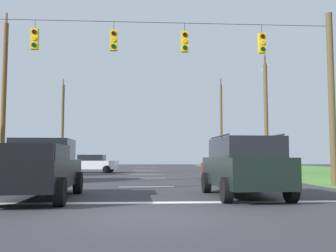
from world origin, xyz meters
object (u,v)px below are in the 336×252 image
object	(u,v)px
utility_pole_far_right	(221,125)
utility_pole_far_left	(62,124)
pickup_truck	(39,169)
suv_black	(244,165)
distant_car_crossing_white	(92,163)
utility_pole_mid_left	(4,96)
utility_pole_mid_right	(266,117)
overhead_signal_span	(148,86)
distant_car_oncoming	(240,167)

from	to	relation	value
utility_pole_far_right	utility_pole_far_left	xyz separation A→B (m)	(-19.01, 0.10, -0.09)
pickup_truck	suv_black	size ratio (longest dim) A/B	1.13
suv_black	utility_pole_far_left	distance (m)	35.82
pickup_truck	distant_car_crossing_white	distance (m)	20.28
utility_pole_mid_left	utility_pole_mid_right	bearing A→B (deg)	2.68
overhead_signal_span	suv_black	world-z (taller)	overhead_signal_span
utility_pole_mid_left	utility_pole_far_left	distance (m)	18.19
pickup_truck	utility_pole_far_right	size ratio (longest dim) A/B	0.50
distant_car_crossing_white	overhead_signal_span	bearing A→B (deg)	-73.61
overhead_signal_span	distant_car_crossing_white	world-z (taller)	overhead_signal_span
overhead_signal_span	utility_pole_far_right	xyz separation A→B (m)	(9.14, 28.55, 0.70)
suv_black	utility_pole_far_left	size ratio (longest dim) A/B	0.45
utility_pole_mid_right	utility_pole_far_left	xyz separation A→B (m)	(-19.00, 17.27, 0.76)
suv_black	utility_pole_far_right	size ratio (longest dim) A/B	0.44
suv_black	utility_pole_mid_left	xyz separation A→B (m)	(-13.38, 14.92, 4.58)
distant_car_crossing_white	utility_pole_mid_right	size ratio (longest dim) A/B	0.48
pickup_truck	utility_pole_mid_right	xyz separation A→B (m)	(12.65, 16.03, 3.44)
pickup_truck	utility_pole_far_right	world-z (taller)	utility_pole_far_right
overhead_signal_span	utility_pole_mid_right	size ratio (longest dim) A/B	1.91
utility_pole_far_right	utility_pole_mid_left	distance (m)	26.47
utility_pole_far_right	utility_pole_far_left	world-z (taller)	utility_pole_far_right
distant_car_oncoming	utility_pole_mid_left	distance (m)	17.36
suv_black	distant_car_oncoming	world-z (taller)	suv_black
distant_car_oncoming	utility_pole_mid_right	world-z (taller)	utility_pole_mid_right
utility_pole_mid_left	overhead_signal_span	bearing A→B (deg)	-45.79
distant_car_crossing_white	distant_car_oncoming	world-z (taller)	same
utility_pole_far_left	distant_car_crossing_white	bearing A→B (deg)	-67.97
suv_black	distant_car_crossing_white	xyz separation A→B (m)	(-7.78, 20.04, -0.27)
distant_car_oncoming	utility_pole_mid_right	bearing A→B (deg)	61.69
overhead_signal_span	distant_car_oncoming	bearing A→B (deg)	38.42
suv_black	utility_pole_far_right	xyz separation A→B (m)	(5.95, 32.99, 4.19)
utility_pole_mid_right	utility_pole_mid_left	xyz separation A→B (m)	(-19.32, -0.90, 1.23)
distant_car_crossing_white	utility_pole_far_right	world-z (taller)	utility_pole_far_right
distant_car_oncoming	utility_pole_far_right	xyz separation A→B (m)	(3.90, 24.40, 4.46)
overhead_signal_span	utility_pole_mid_right	xyz separation A→B (m)	(9.13, 11.38, -0.14)
pickup_truck	utility_pole_far_left	size ratio (longest dim) A/B	0.51
suv_black	utility_pole_far_right	world-z (taller)	utility_pole_far_right
distant_car_oncoming	distant_car_crossing_white	bearing A→B (deg)	130.64
utility_pole_mid_right	utility_pole_far_right	bearing A→B (deg)	89.97
pickup_truck	distant_car_oncoming	bearing A→B (deg)	45.13
pickup_truck	overhead_signal_span	bearing A→B (deg)	52.83
suv_black	utility_pole_far_left	bearing A→B (deg)	111.54
utility_pole_far_right	utility_pole_mid_right	bearing A→B (deg)	-90.03
overhead_signal_span	utility_pole_mid_right	bearing A→B (deg)	51.26
pickup_truck	utility_pole_far_left	xyz separation A→B (m)	(-6.35, 33.30, 4.20)
utility_pole_mid_right	utility_pole_far_right	xyz separation A→B (m)	(0.01, 17.17, 0.84)
overhead_signal_span	distant_car_crossing_white	xyz separation A→B (m)	(-4.59, 15.60, -3.76)
overhead_signal_span	pickup_truck	world-z (taller)	overhead_signal_span
suv_black	utility_pole_mid_right	bearing A→B (deg)	69.43
distant_car_oncoming	utility_pole_mid_right	size ratio (longest dim) A/B	0.48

